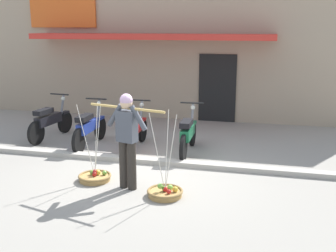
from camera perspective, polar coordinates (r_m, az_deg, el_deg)
ground_plane at (r=8.05m, az=-3.80°, el=-6.71°), size 90.00×90.00×0.00m
sidewalk_curb at (r=8.67m, az=-2.39°, el=-4.84°), size 20.00×0.24×0.10m
fruit_vendor at (r=7.12m, az=-5.69°, el=-1.24°), size 1.46×0.43×1.70m
fruit_basket_left_side at (r=7.83m, az=-10.07°, el=-6.90°), size 0.61×0.61×1.45m
fruit_basket_right_side at (r=7.03m, az=-0.39°, el=-9.10°), size 0.61×0.61×1.45m
motorcycle_nearest_shop at (r=10.84m, az=-15.99°, el=0.63°), size 0.54×1.82×1.09m
motorcycle_second_in_row at (r=9.92m, az=-10.83°, el=-0.26°), size 0.54×1.82×1.09m
motorcycle_third_in_row at (r=9.58m, az=-4.65°, el=-0.55°), size 0.54×1.82×1.09m
motorcycle_end_of_row at (r=9.22m, az=2.80°, el=-1.10°), size 0.54×1.82×1.09m
storefront_building at (r=15.04m, az=0.67°, el=11.03°), size 13.00×6.00×4.20m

